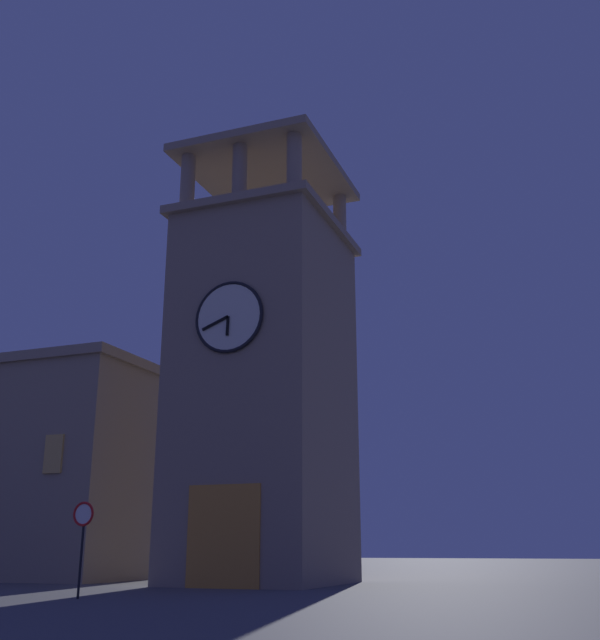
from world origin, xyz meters
name	(u,v)px	position (x,y,z in m)	size (l,w,h in m)	color
ground_plane	(181,586)	(0.00, 0.00, 0.00)	(200.00, 200.00, 0.00)	#4C4C51
clocktower	(265,386)	(-2.54, -2.64, 8.87)	(7.31, 8.54, 22.43)	gray
no_horn_sign	(83,522)	(-1.10, 8.49, 2.32)	(0.78, 0.14, 2.96)	black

